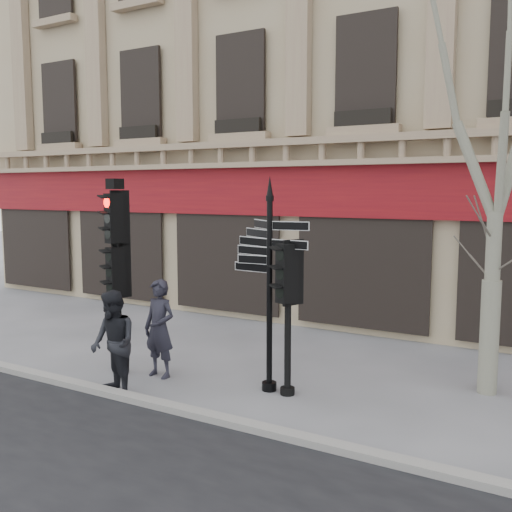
# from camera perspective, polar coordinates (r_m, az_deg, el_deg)

# --- Properties ---
(ground) EXTENTS (80.00, 80.00, 0.00)m
(ground) POSITION_cam_1_polar(r_m,az_deg,el_deg) (10.42, 1.00, -13.80)
(ground) COLOR #5B5B60
(ground) RESTS_ON ground
(kerb) EXTENTS (80.00, 0.25, 0.12)m
(kerb) POSITION_cam_1_polar(r_m,az_deg,el_deg) (9.28, -3.36, -16.04)
(kerb) COLOR gray
(kerb) RESTS_ON ground
(building) EXTENTS (28.00, 15.52, 18.00)m
(building) POSITION_cam_1_polar(r_m,az_deg,el_deg) (22.21, 17.95, 20.28)
(building) COLOR tan
(building) RESTS_ON ground
(fingerpost) EXTENTS (1.98, 1.98, 3.88)m
(fingerpost) POSITION_cam_1_polar(r_m,az_deg,el_deg) (10.10, 1.37, 0.78)
(fingerpost) COLOR black
(fingerpost) RESTS_ON ground
(traffic_signal_main) EXTENTS (0.48, 0.39, 3.85)m
(traffic_signal_main) POSITION_cam_1_polar(r_m,az_deg,el_deg) (11.47, -13.75, 0.42)
(traffic_signal_main) COLOR black
(traffic_signal_main) RESTS_ON ground
(traffic_signal_secondary) EXTENTS (0.54, 0.47, 2.71)m
(traffic_signal_secondary) POSITION_cam_1_polar(r_m,az_deg,el_deg) (10.00, 3.23, -3.42)
(traffic_signal_secondary) COLOR black
(traffic_signal_secondary) RESTS_ON ground
(plane_tree) EXTENTS (2.99, 2.99, 7.94)m
(plane_tree) POSITION_cam_1_polar(r_m,az_deg,el_deg) (10.93, 23.38, 16.29)
(plane_tree) COLOR gray
(plane_tree) RESTS_ON ground
(pedestrian_a) EXTENTS (0.72, 0.49, 1.92)m
(pedestrian_a) POSITION_cam_1_polar(r_m,az_deg,el_deg) (11.31, -9.63, -7.16)
(pedestrian_a) COLOR black
(pedestrian_a) RESTS_ON ground
(pedestrian_b) EXTENTS (1.12, 1.02, 1.88)m
(pedestrian_b) POSITION_cam_1_polar(r_m,az_deg,el_deg) (10.50, -14.09, -8.47)
(pedestrian_b) COLOR black
(pedestrian_b) RESTS_ON ground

